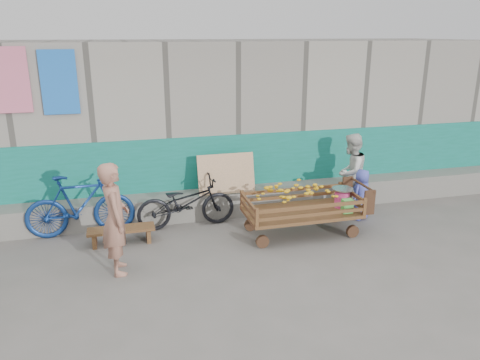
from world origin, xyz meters
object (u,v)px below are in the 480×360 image
object	(u,v)px
bicycle_dark	(186,203)
bicycle_blue	(80,205)
bench	(121,232)
vendor_man	(115,219)
child	(361,194)
woman	(350,173)
banana_cart	(300,201)

from	to	relation	value
bicycle_dark	bicycle_blue	distance (m)	1.69
bench	vendor_man	bearing A→B (deg)	-93.48
bench	child	bearing A→B (deg)	-0.41
vendor_man	bicycle_blue	xyz separation A→B (m)	(-0.55, 1.40, -0.27)
child	bicycle_dark	bearing A→B (deg)	-37.40
vendor_man	woman	size ratio (longest dim) A/B	1.08
banana_cart	woman	bearing A→B (deg)	31.65
bicycle_dark	vendor_man	bearing A→B (deg)	136.78
bicycle_blue	bench	bearing A→B (deg)	-129.62
woman	child	xyz separation A→B (m)	(0.00, -0.44, -0.27)
vendor_man	banana_cart	bearing A→B (deg)	-84.18
vendor_man	woman	distance (m)	4.35
child	bicycle_blue	bearing A→B (deg)	-35.68
banana_cart	child	size ratio (longest dim) A/B	2.21
bench	vendor_man	world-z (taller)	vendor_man
bicycle_blue	banana_cart	bearing A→B (deg)	-105.19
vendor_man	child	world-z (taller)	vendor_man
woman	bicycle_dark	distance (m)	3.02
child	bicycle_blue	size ratio (longest dim) A/B	0.53
vendor_man	bicycle_blue	size ratio (longest dim) A/B	0.92
child	bench	bearing A→B (deg)	-29.79
banana_cart	woman	world-z (taller)	woman
vendor_man	woman	world-z (taller)	vendor_man
bicycle_dark	bicycle_blue	xyz separation A→B (m)	(-1.69, 0.09, 0.08)
bicycle_dark	bench	bearing A→B (deg)	107.96
bench	bicycle_blue	world-z (taller)	bicycle_blue
bench	bicycle_dark	bearing A→B (deg)	20.10
banana_cart	bicycle_dark	size ratio (longest dim) A/B	1.21
banana_cart	vendor_man	xyz separation A→B (m)	(-2.85, -0.52, 0.20)
woman	bicycle_blue	xyz separation A→B (m)	(-4.70, 0.08, -0.21)
bicycle_blue	vendor_man	bearing A→B (deg)	-159.18
woman	bicycle_dark	xyz separation A→B (m)	(-3.01, -0.02, -0.29)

